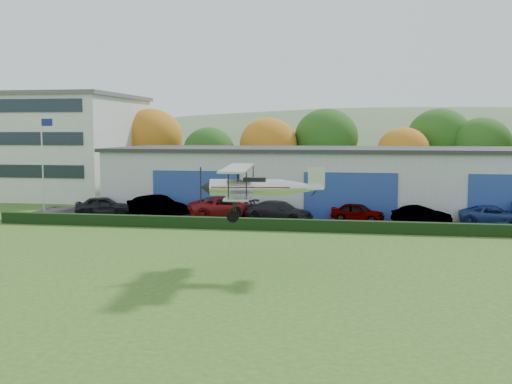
% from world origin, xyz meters
% --- Properties ---
extents(ground, '(300.00, 300.00, 0.00)m').
position_xyz_m(ground, '(0.00, 0.00, 0.00)').
color(ground, '#2D571B').
rests_on(ground, ground).
extents(apron, '(48.00, 9.00, 0.05)m').
position_xyz_m(apron, '(3.00, 21.00, 0.03)').
color(apron, black).
rests_on(apron, ground).
extents(hedge, '(46.00, 0.60, 0.80)m').
position_xyz_m(hedge, '(3.00, 16.20, 0.40)').
color(hedge, black).
rests_on(hedge, ground).
extents(hangar, '(40.60, 12.60, 5.30)m').
position_xyz_m(hangar, '(5.00, 27.98, 2.66)').
color(hangar, '#B2B7BC').
rests_on(hangar, ground).
extents(office_block, '(20.60, 15.60, 10.40)m').
position_xyz_m(office_block, '(-28.00, 35.00, 5.21)').
color(office_block, silver).
rests_on(office_block, ground).
extents(flagpole, '(1.05, 0.10, 8.00)m').
position_xyz_m(flagpole, '(-19.88, 22.00, 4.78)').
color(flagpole, silver).
rests_on(flagpole, ground).
extents(tree_belt, '(75.70, 13.22, 10.12)m').
position_xyz_m(tree_belt, '(0.85, 40.62, 5.61)').
color(tree_belt, '#3D2614').
rests_on(tree_belt, ground).
extents(distant_hills, '(430.00, 196.00, 56.00)m').
position_xyz_m(distant_hills, '(-4.38, 140.00, -13.05)').
color(distant_hills, '#4C6642').
rests_on(distant_hills, ground).
extents(car_0, '(4.72, 2.94, 1.50)m').
position_xyz_m(car_0, '(-14.34, 21.09, 0.80)').
color(car_0, black).
rests_on(car_0, apron).
extents(car_1, '(5.23, 3.47, 1.63)m').
position_xyz_m(car_1, '(-9.92, 21.12, 0.86)').
color(car_1, gray).
rests_on(car_1, apron).
extents(car_2, '(6.35, 4.83, 1.60)m').
position_xyz_m(car_2, '(-4.50, 21.42, 0.85)').
color(car_2, maroon).
rests_on(car_2, apron).
extents(car_3, '(5.51, 3.63, 1.48)m').
position_xyz_m(car_3, '(-0.10, 20.14, 0.79)').
color(car_3, black).
rests_on(car_3, apron).
extents(car_4, '(4.19, 2.63, 1.33)m').
position_xyz_m(car_4, '(5.59, 21.18, 0.72)').
color(car_4, gray).
rests_on(car_4, apron).
extents(car_5, '(4.31, 2.59, 1.34)m').
position_xyz_m(car_5, '(10.11, 20.33, 0.72)').
color(car_5, gray).
rests_on(car_5, apron).
extents(car_6, '(5.04, 2.70, 1.35)m').
position_xyz_m(car_6, '(15.19, 21.06, 0.72)').
color(car_6, navy).
rests_on(car_6, apron).
extents(biplane, '(5.95, 6.83, 2.54)m').
position_xyz_m(biplane, '(0.89, 4.15, 4.13)').
color(biplane, silver).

